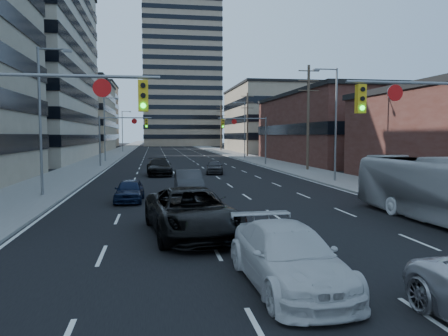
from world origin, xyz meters
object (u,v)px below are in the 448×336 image
(black_pickup, at_px, (191,212))
(sedan_blue, at_px, (130,190))
(transit_bus, at_px, (442,190))
(white_van, at_px, (288,257))

(black_pickup, xyz_separation_m, sedan_blue, (-2.75, 8.83, -0.24))
(black_pickup, height_order, transit_bus, transit_bus)
(white_van, xyz_separation_m, transit_bus, (8.88, 6.55, 0.66))
(black_pickup, bearing_deg, sedan_blue, 100.73)
(black_pickup, height_order, white_van, black_pickup)
(white_van, bearing_deg, sedan_blue, 104.98)
(black_pickup, bearing_deg, white_van, -78.59)
(black_pickup, bearing_deg, transit_bus, -3.07)
(transit_bus, height_order, sedan_blue, transit_bus)
(sedan_blue, bearing_deg, transit_bus, -28.83)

